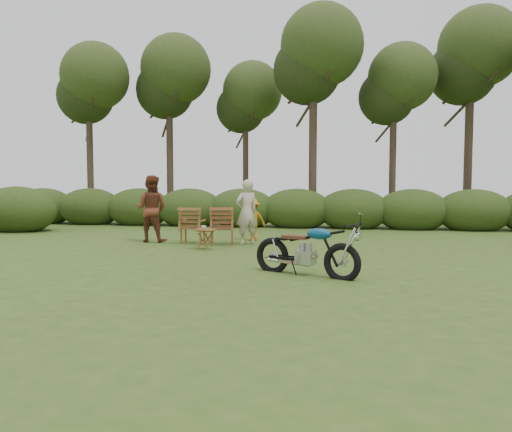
% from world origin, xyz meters
% --- Properties ---
extents(ground, '(80.00, 80.00, 0.00)m').
position_xyz_m(ground, '(0.00, 0.00, 0.00)').
color(ground, '#2F4918').
rests_on(ground, ground).
extents(tree_line, '(22.52, 11.62, 8.14)m').
position_xyz_m(tree_line, '(0.50, 9.74, 3.81)').
color(tree_line, '#36271D').
rests_on(tree_line, ground).
extents(motorcycle, '(2.08, 1.49, 1.12)m').
position_xyz_m(motorcycle, '(1.02, -0.13, 0.00)').
color(motorcycle, '#0D6EAE').
rests_on(motorcycle, ground).
extents(lawn_chair_right, '(0.81, 0.81, 0.98)m').
position_xyz_m(lawn_chair_right, '(-1.46, 3.77, 0.00)').
color(lawn_chair_right, brown).
rests_on(lawn_chair_right, ground).
extents(lawn_chair_left, '(0.69, 0.69, 0.96)m').
position_xyz_m(lawn_chair_left, '(-2.30, 3.92, 0.00)').
color(lawn_chair_left, brown).
rests_on(lawn_chair_left, ground).
extents(side_table, '(0.54, 0.47, 0.49)m').
position_xyz_m(side_table, '(-1.63, 2.77, 0.24)').
color(side_table, brown).
rests_on(side_table, ground).
extents(cup, '(0.15, 0.15, 0.09)m').
position_xyz_m(cup, '(-1.67, 2.80, 0.54)').
color(cup, beige).
rests_on(cup, side_table).
extents(adult_a, '(0.74, 0.71, 1.70)m').
position_xyz_m(adult_a, '(-0.82, 3.87, 0.00)').
color(adult_a, '#BFB49D').
rests_on(adult_a, ground).
extents(adult_b, '(0.90, 0.71, 1.81)m').
position_xyz_m(adult_b, '(-3.48, 3.96, 0.00)').
color(adult_b, brown).
rests_on(adult_b, ground).
extents(child, '(0.87, 0.77, 1.17)m').
position_xyz_m(child, '(-0.83, 4.77, 0.00)').
color(child, '#B97011').
rests_on(child, ground).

